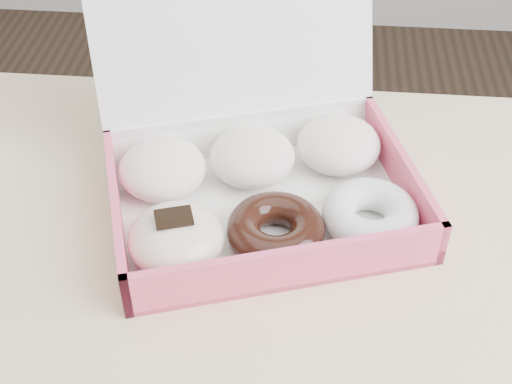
{
  "coord_description": "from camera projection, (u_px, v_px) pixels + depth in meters",
  "views": [
    {
      "loc": [
        0.23,
        -0.43,
        1.29
      ],
      "look_at": [
        0.18,
        0.14,
        0.78
      ],
      "focal_mm": 50.0,
      "sensor_mm": 36.0,
      "label": 1
    }
  ],
  "objects": [
    {
      "name": "table",
      "position": [
        70.0,
        352.0,
        0.74
      ],
      "size": [
        1.2,
        0.8,
        0.75
      ],
      "color": "#D0B689",
      "rests_on": "ground"
    },
    {
      "name": "donut_box",
      "position": [
        256.0,
        174.0,
        0.78
      ],
      "size": [
        0.4,
        0.38,
        0.23
      ],
      "rotation": [
        0.0,
        0.0,
        0.31
      ],
      "color": "white",
      "rests_on": "table"
    }
  ]
}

